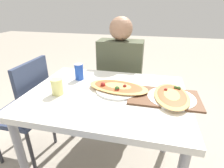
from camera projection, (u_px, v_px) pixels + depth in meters
name	position (u px, v px, depth m)	size (l,w,h in m)	color
dining_table	(107.00, 104.00, 1.21)	(1.05, 0.80, 0.76)	silver
chair_far_seated	(122.00, 83.00, 1.93)	(0.40, 0.40, 0.92)	#2D3851
chair_side_left	(27.00, 108.00, 1.47)	(0.40, 0.40, 0.92)	#2D3851
person_seated	(120.00, 69.00, 1.75)	(0.43, 0.24, 1.21)	#2D2D38
pizza_main	(118.00, 88.00, 1.20)	(0.44, 0.31, 0.06)	white
soda_can	(79.00, 72.00, 1.36)	(0.07, 0.07, 0.12)	#1E47B2
drink_glass	(57.00, 87.00, 1.14)	(0.08, 0.08, 0.11)	#E0DB7F
serving_tray	(164.00, 97.00, 1.10)	(0.44, 0.26, 0.01)	brown
pizza_second	(171.00, 96.00, 1.09)	(0.29, 0.36, 0.05)	white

